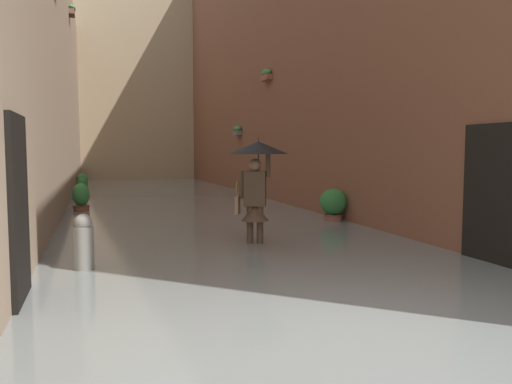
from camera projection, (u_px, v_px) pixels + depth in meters
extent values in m
plane|color=gray|center=(171.00, 204.00, 16.94)|extent=(64.63, 64.63, 0.00)
cube|color=slate|center=(171.00, 202.00, 16.93)|extent=(7.19, 31.85, 0.16)
cube|color=brown|center=(286.00, 23.00, 17.65)|extent=(1.80, 29.85, 12.47)
cube|color=black|center=(491.00, 199.00, 7.41)|extent=(0.08, 1.10, 2.20)
cube|color=#66605B|center=(237.00, 133.00, 20.33)|extent=(0.20, 0.70, 0.18)
ellipsoid|color=#387F3D|center=(237.00, 129.00, 20.32)|extent=(0.28, 0.76, 0.24)
cube|color=brown|center=(266.00, 78.00, 16.75)|extent=(0.20, 0.70, 0.18)
ellipsoid|color=#387F3D|center=(266.00, 73.00, 16.73)|extent=(0.28, 0.76, 0.24)
cube|color=gray|center=(34.00, 70.00, 15.36)|extent=(1.80, 29.85, 8.49)
cube|color=black|center=(18.00, 215.00, 5.50)|extent=(0.08, 1.10, 2.20)
cube|color=brown|center=(72.00, 13.00, 18.98)|extent=(0.20, 0.70, 0.18)
ellipsoid|color=#428947|center=(72.00, 9.00, 18.97)|extent=(0.28, 0.76, 0.24)
cube|color=tan|center=(136.00, 73.00, 29.56)|extent=(9.99, 1.80, 12.63)
cube|color=#4C4233|center=(250.00, 249.00, 9.02)|extent=(0.20, 0.26, 0.10)
cylinder|color=#4C3828|center=(250.00, 226.00, 8.99)|extent=(0.16, 0.16, 0.72)
cube|color=#4C4233|center=(260.00, 249.00, 9.00)|extent=(0.20, 0.26, 0.10)
cylinder|color=#4C3828|center=(260.00, 226.00, 8.96)|extent=(0.16, 0.16, 0.72)
cube|color=#4C3828|center=(255.00, 189.00, 8.92)|extent=(0.44, 0.36, 0.62)
cone|color=#4C3828|center=(255.00, 213.00, 8.95)|extent=(0.66, 0.66, 0.28)
sphere|color=#8C664C|center=(255.00, 165.00, 8.89)|extent=(0.22, 0.22, 0.22)
cylinder|color=#4C3828|center=(268.00, 164.00, 8.86)|extent=(0.11, 0.11, 0.44)
cylinder|color=#4C3828|center=(242.00, 185.00, 8.94)|extent=(0.11, 0.11, 0.48)
cylinder|color=black|center=(258.00, 159.00, 8.87)|extent=(0.02, 0.02, 0.41)
cone|color=black|center=(258.00, 148.00, 8.85)|extent=(1.07, 1.07, 0.22)
cylinder|color=black|center=(258.00, 140.00, 8.84)|extent=(0.01, 0.01, 0.08)
cube|color=#8C6B4C|center=(238.00, 205.00, 8.96)|extent=(0.17, 0.28, 0.32)
torus|color=#8C6B4C|center=(237.00, 189.00, 8.94)|extent=(0.14, 0.28, 0.30)
cylinder|color=brown|center=(81.00, 211.00, 13.82)|extent=(0.41, 0.41, 0.28)
torus|color=brown|center=(81.00, 206.00, 13.81)|extent=(0.45, 0.45, 0.04)
ellipsoid|color=#387F3D|center=(81.00, 195.00, 13.78)|extent=(0.45, 0.45, 0.63)
cylinder|color=brown|center=(333.00, 221.00, 11.89)|extent=(0.42, 0.42, 0.29)
torus|color=brown|center=(333.00, 215.00, 11.88)|extent=(0.45, 0.45, 0.04)
ellipsoid|color=#2D7033|center=(333.00, 202.00, 11.85)|extent=(0.64, 0.64, 0.61)
cylinder|color=#9E563D|center=(82.00, 196.00, 18.31)|extent=(0.29, 0.29, 0.31)
torus|color=brown|center=(82.00, 192.00, 18.30)|extent=(0.33, 0.33, 0.04)
ellipsoid|color=#2D7033|center=(82.00, 185.00, 18.28)|extent=(0.39, 0.39, 0.52)
cylinder|color=brown|center=(83.00, 190.00, 21.32)|extent=(0.38, 0.38, 0.30)
torus|color=brown|center=(82.00, 186.00, 21.31)|extent=(0.42, 0.42, 0.04)
ellipsoid|color=#387F3D|center=(82.00, 180.00, 21.29)|extent=(0.47, 0.47, 0.53)
cylinder|color=gray|center=(84.00, 254.00, 7.01)|extent=(0.27, 0.27, 0.75)
sphere|color=gray|center=(83.00, 223.00, 6.97)|extent=(0.24, 0.24, 0.24)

